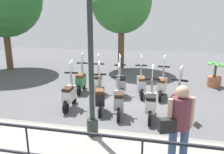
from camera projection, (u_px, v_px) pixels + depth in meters
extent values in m
plane|color=#4C4C4F|center=(125.00, 105.00, 7.42)|extent=(28.00, 28.00, 0.00)
cube|color=slate|center=(111.00, 134.00, 5.37)|extent=(0.10, 20.00, 0.15)
cube|color=black|center=(81.00, 133.00, 3.15)|extent=(0.04, 16.00, 0.04)
cylinder|color=#232D28|center=(93.00, 127.00, 5.15)|extent=(0.26, 0.26, 0.40)
cylinder|color=#232D28|center=(90.00, 41.00, 4.65)|extent=(0.12, 0.12, 4.43)
cylinder|color=#384C70|center=(183.00, 148.00, 3.90)|extent=(0.14, 0.14, 0.82)
cylinder|color=#384C70|center=(172.00, 150.00, 3.86)|extent=(0.14, 0.14, 0.82)
cylinder|color=brown|center=(181.00, 113.00, 3.71)|extent=(0.42, 0.42, 0.55)
sphere|color=tan|center=(183.00, 92.00, 3.61)|extent=(0.22, 0.22, 0.22)
cylinder|color=tan|center=(192.00, 112.00, 3.74)|extent=(0.09, 0.09, 0.52)
cylinder|color=tan|center=(170.00, 113.00, 3.67)|extent=(0.09, 0.09, 0.52)
cube|color=black|center=(167.00, 125.00, 3.66)|extent=(0.24, 0.31, 0.24)
cylinder|color=brown|center=(8.00, 49.00, 12.57)|extent=(0.36, 0.36, 2.39)
cylinder|color=brown|center=(121.00, 48.00, 12.77)|extent=(0.36, 0.36, 2.48)
sphere|color=#387A33|center=(122.00, 3.00, 12.15)|extent=(3.36, 3.36, 3.36)
cylinder|color=#9E5B3D|center=(214.00, 82.00, 9.42)|extent=(0.56, 0.56, 0.45)
cylinder|color=brown|center=(215.00, 71.00, 9.30)|extent=(0.10, 0.10, 0.50)
ellipsoid|color=#387A33|center=(215.00, 63.00, 9.46)|extent=(0.56, 0.16, 0.10)
ellipsoid|color=#387A33|center=(218.00, 65.00, 8.99)|extent=(0.56, 0.16, 0.10)
ellipsoid|color=#387A33|center=(210.00, 64.00, 9.28)|extent=(0.56, 0.16, 0.10)
ellipsoid|color=#387A33|center=(222.00, 64.00, 9.18)|extent=(0.56, 0.16, 0.10)
ellipsoid|color=#387A33|center=(211.00, 63.00, 9.44)|extent=(0.56, 0.16, 0.10)
ellipsoid|color=#387A33|center=(222.00, 65.00, 9.02)|extent=(0.56, 0.16, 0.10)
cylinder|color=black|center=(179.00, 109.00, 6.57)|extent=(0.41, 0.19, 0.40)
cylinder|color=black|center=(172.00, 119.00, 5.87)|extent=(0.41, 0.19, 0.40)
cube|color=#B21E1E|center=(175.00, 106.00, 6.08)|extent=(0.66, 0.45, 0.36)
cube|color=#B21E1E|center=(178.00, 102.00, 6.32)|extent=(0.20, 0.32, 0.44)
cube|color=black|center=(175.00, 99.00, 5.96)|extent=(0.46, 0.37, 0.10)
cylinder|color=gray|center=(179.00, 89.00, 6.28)|extent=(0.20, 0.12, 0.55)
cube|color=black|center=(180.00, 80.00, 6.21)|extent=(0.19, 0.44, 0.05)
cube|color=silver|center=(181.00, 73.00, 6.21)|extent=(0.38, 0.14, 0.42)
cylinder|color=black|center=(151.00, 107.00, 6.72)|extent=(0.40, 0.08, 0.40)
cylinder|color=black|center=(150.00, 118.00, 5.94)|extent=(0.40, 0.08, 0.40)
cube|color=beige|center=(151.00, 104.00, 6.18)|extent=(0.60, 0.28, 0.36)
cube|color=beige|center=(151.00, 100.00, 6.45)|extent=(0.12, 0.30, 0.44)
cube|color=black|center=(151.00, 97.00, 6.06)|extent=(0.40, 0.26, 0.10)
cylinder|color=gray|center=(152.00, 88.00, 6.42)|extent=(0.18, 0.07, 0.55)
cube|color=black|center=(152.00, 79.00, 6.35)|extent=(0.06, 0.44, 0.05)
cube|color=silver|center=(153.00, 72.00, 6.36)|extent=(0.39, 0.03, 0.42)
cylinder|color=black|center=(119.00, 104.00, 6.95)|extent=(0.41, 0.15, 0.40)
cylinder|color=black|center=(118.00, 115.00, 6.15)|extent=(0.41, 0.15, 0.40)
cube|color=gray|center=(119.00, 101.00, 6.40)|extent=(0.64, 0.38, 0.36)
cube|color=gray|center=(119.00, 97.00, 6.68)|extent=(0.17, 0.32, 0.44)
cube|color=black|center=(119.00, 95.00, 6.28)|extent=(0.44, 0.33, 0.10)
cylinder|color=gray|center=(119.00, 86.00, 6.65)|extent=(0.19, 0.10, 0.55)
cube|color=black|center=(119.00, 77.00, 6.58)|extent=(0.14, 0.44, 0.05)
cube|color=silver|center=(119.00, 70.00, 6.59)|extent=(0.39, 0.10, 0.42)
cylinder|color=black|center=(100.00, 100.00, 7.27)|extent=(0.41, 0.19, 0.40)
cylinder|color=black|center=(100.00, 110.00, 6.47)|extent=(0.41, 0.19, 0.40)
cube|color=black|center=(100.00, 98.00, 6.72)|extent=(0.65, 0.44, 0.36)
cube|color=black|center=(100.00, 94.00, 6.99)|extent=(0.20, 0.32, 0.44)
cube|color=#4C2D19|center=(100.00, 91.00, 6.59)|extent=(0.46, 0.36, 0.10)
cylinder|color=gray|center=(99.00, 83.00, 6.96)|extent=(0.20, 0.12, 0.55)
cube|color=black|center=(99.00, 74.00, 6.89)|extent=(0.18, 0.44, 0.05)
cube|color=silver|center=(99.00, 68.00, 6.90)|extent=(0.38, 0.14, 0.42)
cylinder|color=black|center=(74.00, 98.00, 7.48)|extent=(0.41, 0.11, 0.40)
cylinder|color=black|center=(66.00, 107.00, 6.68)|extent=(0.41, 0.11, 0.40)
cube|color=beige|center=(69.00, 95.00, 6.93)|extent=(0.62, 0.33, 0.36)
cube|color=beige|center=(72.00, 92.00, 7.20)|extent=(0.14, 0.31, 0.44)
cube|color=black|center=(68.00, 89.00, 6.80)|extent=(0.42, 0.29, 0.10)
cylinder|color=gray|center=(72.00, 81.00, 7.17)|extent=(0.19, 0.08, 0.55)
cube|color=black|center=(71.00, 73.00, 7.10)|extent=(0.09, 0.44, 0.05)
cube|color=silver|center=(72.00, 66.00, 7.11)|extent=(0.39, 0.06, 0.42)
cylinder|color=black|center=(163.00, 89.00, 8.42)|extent=(0.41, 0.13, 0.40)
cylinder|color=black|center=(160.00, 96.00, 7.67)|extent=(0.41, 0.13, 0.40)
cube|color=beige|center=(162.00, 86.00, 7.90)|extent=(0.63, 0.35, 0.36)
cube|color=beige|center=(163.00, 83.00, 8.16)|extent=(0.15, 0.31, 0.44)
cube|color=#4C2D19|center=(162.00, 80.00, 7.78)|extent=(0.43, 0.31, 0.10)
cylinder|color=gray|center=(163.00, 74.00, 8.12)|extent=(0.19, 0.09, 0.55)
cube|color=black|center=(164.00, 67.00, 8.06)|extent=(0.11, 0.44, 0.05)
cube|color=silver|center=(164.00, 61.00, 8.06)|extent=(0.39, 0.08, 0.42)
cylinder|color=black|center=(140.00, 88.00, 8.67)|extent=(0.41, 0.14, 0.40)
cylinder|color=black|center=(142.00, 94.00, 7.86)|extent=(0.41, 0.14, 0.40)
cube|color=#B7BCC6|center=(141.00, 84.00, 8.11)|extent=(0.64, 0.37, 0.36)
cube|color=#B7BCC6|center=(141.00, 82.00, 8.39)|extent=(0.17, 0.32, 0.44)
cube|color=#4C2D19|center=(142.00, 79.00, 7.99)|extent=(0.44, 0.32, 0.10)
cylinder|color=gray|center=(141.00, 72.00, 8.36)|extent=(0.19, 0.10, 0.55)
cube|color=black|center=(141.00, 65.00, 8.29)|extent=(0.13, 0.44, 0.05)
cube|color=silver|center=(141.00, 60.00, 8.30)|extent=(0.39, 0.09, 0.42)
cylinder|color=black|center=(119.00, 87.00, 8.74)|extent=(0.41, 0.19, 0.40)
cylinder|color=black|center=(122.00, 94.00, 7.94)|extent=(0.41, 0.19, 0.40)
cube|color=gray|center=(121.00, 84.00, 8.19)|extent=(0.66, 0.44, 0.36)
cube|color=gray|center=(120.00, 81.00, 8.46)|extent=(0.20, 0.32, 0.44)
cube|color=black|center=(121.00, 78.00, 8.06)|extent=(0.46, 0.37, 0.10)
cylinder|color=gray|center=(120.00, 72.00, 8.43)|extent=(0.20, 0.12, 0.55)
cube|color=black|center=(120.00, 65.00, 8.36)|extent=(0.19, 0.44, 0.05)
cube|color=silver|center=(120.00, 60.00, 8.37)|extent=(0.38, 0.14, 0.42)
cylinder|color=black|center=(99.00, 85.00, 8.94)|extent=(0.41, 0.16, 0.40)
cylinder|color=black|center=(98.00, 92.00, 8.14)|extent=(0.41, 0.16, 0.40)
cube|color=beige|center=(98.00, 82.00, 8.39)|extent=(0.65, 0.40, 0.36)
cube|color=beige|center=(99.00, 80.00, 8.67)|extent=(0.18, 0.32, 0.44)
cube|color=black|center=(98.00, 77.00, 8.27)|extent=(0.45, 0.34, 0.10)
cylinder|color=gray|center=(99.00, 71.00, 8.64)|extent=(0.19, 0.11, 0.55)
cube|color=black|center=(99.00, 64.00, 8.57)|extent=(0.15, 0.44, 0.05)
cube|color=silver|center=(99.00, 59.00, 8.58)|extent=(0.39, 0.11, 0.42)
cylinder|color=black|center=(84.00, 84.00, 9.12)|extent=(0.41, 0.13, 0.40)
cylinder|color=black|center=(79.00, 90.00, 8.32)|extent=(0.41, 0.13, 0.40)
cube|color=#2D6B38|center=(81.00, 81.00, 8.57)|extent=(0.63, 0.35, 0.36)
cube|color=#2D6B38|center=(82.00, 79.00, 8.84)|extent=(0.15, 0.31, 0.44)
cube|color=#4C2D19|center=(80.00, 76.00, 8.44)|extent=(0.43, 0.30, 0.10)
cylinder|color=gray|center=(82.00, 70.00, 8.81)|extent=(0.19, 0.09, 0.55)
cube|color=black|center=(82.00, 63.00, 8.74)|extent=(0.11, 0.44, 0.05)
cube|color=silver|center=(82.00, 58.00, 8.75)|extent=(0.39, 0.07, 0.42)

